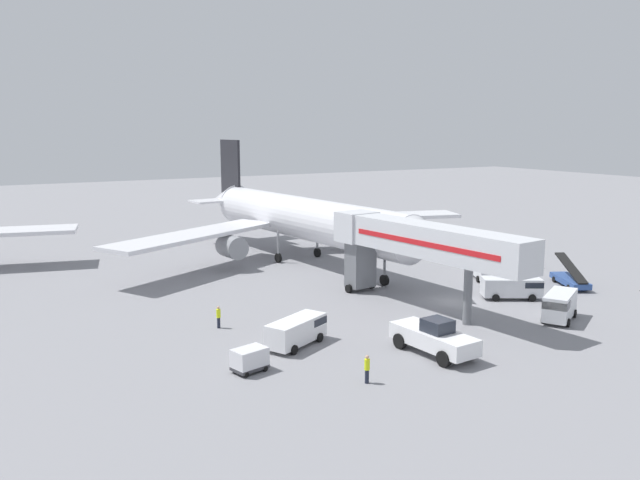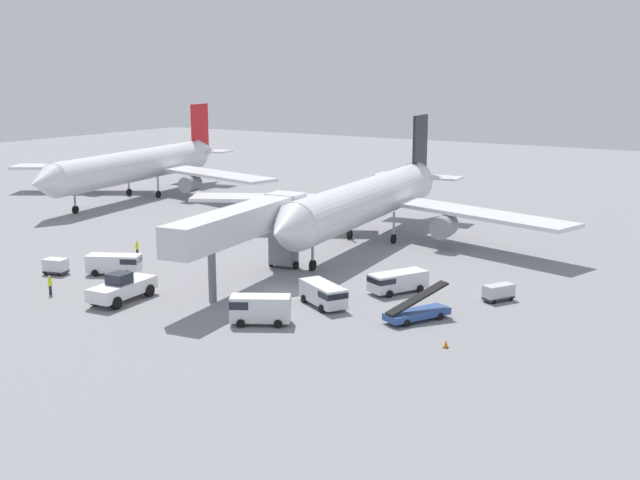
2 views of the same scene
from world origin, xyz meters
TOP-DOWN VIEW (x-y plane):
  - ground_plane at (0.00, 0.00)m, footprint 300.00×300.00m
  - airplane_at_gate at (-3.48, 22.89)m, footprint 47.82×45.32m
  - jet_bridge at (-4.07, 0.27)m, footprint 5.86×21.34m
  - pushback_tug at (-10.03, -10.00)m, footprint 3.22×6.90m
  - belt_loader_truck at (14.19, -1.19)m, footprint 4.11×5.92m
  - service_van_near_center at (5.72, -1.88)m, footprint 5.61×4.36m
  - service_van_rear_right at (-17.46, -3.70)m, footprint 5.50×4.10m
  - service_van_near_right at (3.90, -8.75)m, footprint 5.06×4.04m
  - service_van_mid_right at (8.99, 5.35)m, footprint 4.37×5.85m
  - baggage_cart_outer_right at (-22.52, -6.83)m, footprint 2.46×1.93m
  - baggage_cart_rear_left at (17.78, 7.75)m, footprint 2.39×3.03m
  - ground_crew_worker_foreground at (-16.93, -12.10)m, footprint 0.48×0.48m
  - ground_crew_worker_midground at (-21.07, 2.87)m, footprint 0.43×0.43m

SIDE VIEW (x-z plane):
  - ground_plane at x=0.00m, z-range 0.00..0.00m
  - belt_loader_truck at x=14.19m, z-range -0.70..2.18m
  - baggage_cart_rear_left at x=17.78m, z-range 0.08..1.53m
  - baggage_cart_outer_right at x=-22.52m, z-range 0.08..1.64m
  - ground_crew_worker_midground at x=-21.07m, z-range 0.05..1.83m
  - ground_crew_worker_foreground at x=-16.93m, z-range 0.05..1.86m
  - service_van_mid_right at x=8.99m, z-range 0.15..2.01m
  - service_van_near_center at x=5.72m, z-range 0.15..2.10m
  - service_van_rear_right at x=-17.46m, z-range 0.15..2.13m
  - pushback_tug at x=-10.03m, z-range -0.10..2.49m
  - service_van_near_right at x=3.90m, z-range 0.16..2.47m
  - airplane_at_gate at x=-3.48m, z-range -1.87..12.01m
  - jet_bridge at x=-4.07m, z-range 1.98..9.60m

